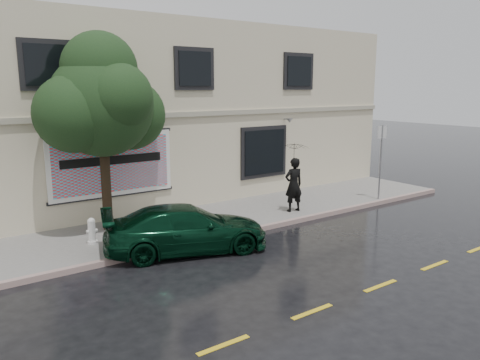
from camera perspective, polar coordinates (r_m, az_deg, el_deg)
ground at (r=13.90m, az=5.21°, el=-7.94°), size 90.00×90.00×0.00m
sidewalk at (r=16.36m, az=-2.24°, el=-4.65°), size 20.00×3.50×0.15m
curb at (r=14.99m, az=1.46°, el=-6.15°), size 20.00×0.18×0.16m
road_marking at (r=11.67m, az=16.74°, el=-12.24°), size 19.00×0.12×0.01m
building at (r=20.80m, az=-11.13°, el=8.15°), size 20.00×8.12×7.00m
billboard at (r=15.99m, az=-15.28°, el=1.84°), size 4.30×0.16×2.20m
car at (r=13.26m, az=-6.53°, el=-5.92°), size 4.94×3.28×1.32m
pedestrian at (r=16.83m, az=6.55°, el=-0.58°), size 0.78×0.57×1.95m
umbrella at (r=16.61m, az=6.66°, el=4.05°), size 1.40×1.40×0.79m
street_tree at (r=14.82m, az=-16.52°, el=8.71°), size 3.13×3.13×5.45m
fire_hydrant at (r=14.11m, az=-17.62°, el=-5.94°), size 0.31×0.29×0.76m
sign_pole at (r=19.24m, az=16.79°, el=2.85°), size 0.35×0.16×2.96m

